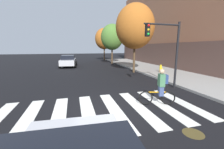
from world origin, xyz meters
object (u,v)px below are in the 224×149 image
object	(u,v)px
cyclist	(160,87)
street_tree_mid	(112,37)
street_tree_far	(104,39)
fire_hydrant	(161,68)
traffic_light_near	(166,44)
sedan_mid	(68,61)
manhole_cover	(193,133)
street_tree_near	(135,27)

from	to	relation	value
cyclist	street_tree_mid	xyz separation A→B (m)	(2.36, 17.15, 3.42)
street_tree_far	fire_hydrant	bearing A→B (deg)	-81.66
traffic_light_near	street_tree_mid	size ratio (longest dim) A/B	0.67
cyclist	fire_hydrant	world-z (taller)	cyclist
fire_hydrant	street_tree_mid	bearing A→B (deg)	103.77
cyclist	street_tree_mid	distance (m)	17.64
sedan_mid	traffic_light_near	size ratio (longest dim) A/B	1.13
manhole_cover	street_tree_far	xyz separation A→B (m)	(2.72, 25.73, 4.36)
fire_hydrant	street_tree_mid	world-z (taller)	street_tree_mid
sedan_mid	street_tree_near	xyz separation A→B (m)	(6.91, -6.65, 3.91)
sedan_mid	traffic_light_near	world-z (taller)	traffic_light_near
cyclist	street_tree_near	world-z (taller)	street_tree_near
traffic_light_near	street_tree_far	distance (m)	21.19
cyclist	street_tree_near	bearing A→B (deg)	74.01
street_tree_near	traffic_light_near	bearing A→B (deg)	-95.88
fire_hydrant	street_tree_mid	size ratio (longest dim) A/B	0.12
sedan_mid	fire_hydrant	xyz separation A→B (m)	(9.26, -8.07, -0.29)
street_tree_far	sedan_mid	bearing A→B (deg)	-129.98
sedan_mid	manhole_cover	bearing A→B (deg)	-76.64
fire_hydrant	cyclist	bearing A→B (deg)	-123.87
sedan_mid	fire_hydrant	world-z (taller)	sedan_mid
manhole_cover	cyclist	xyz separation A→B (m)	(0.29, 2.30, 0.84)
street_tree_near	sedan_mid	bearing A→B (deg)	136.12
traffic_light_near	street_tree_near	distance (m)	6.58
manhole_cover	fire_hydrant	bearing A→B (deg)	61.67
manhole_cover	street_tree_mid	size ratio (longest dim) A/B	0.10
manhole_cover	street_tree_far	distance (m)	26.24
sedan_mid	fire_hydrant	bearing A→B (deg)	-41.04
manhole_cover	traffic_light_near	xyz separation A→B (m)	(2.11, 4.61, 2.86)
cyclist	street_tree_near	distance (m)	9.74
street_tree_mid	fire_hydrant	bearing A→B (deg)	-76.23
sedan_mid	street_tree_mid	bearing A→B (deg)	15.69
street_tree_mid	street_tree_far	bearing A→B (deg)	89.46
street_tree_near	street_tree_far	xyz separation A→B (m)	(-0.04, 14.85, -0.37)
sedan_mid	cyclist	world-z (taller)	cyclist
sedan_mid	street_tree_far	world-z (taller)	street_tree_far
manhole_cover	fire_hydrant	world-z (taller)	fire_hydrant
manhole_cover	street_tree_far	world-z (taller)	street_tree_far
traffic_light_near	cyclist	bearing A→B (deg)	-128.15
sedan_mid	street_tree_near	world-z (taller)	street_tree_near
sedan_mid	street_tree_far	xyz separation A→B (m)	(6.88, 8.20, 3.54)
sedan_mid	street_tree_far	size ratio (longest dim) A/B	0.73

